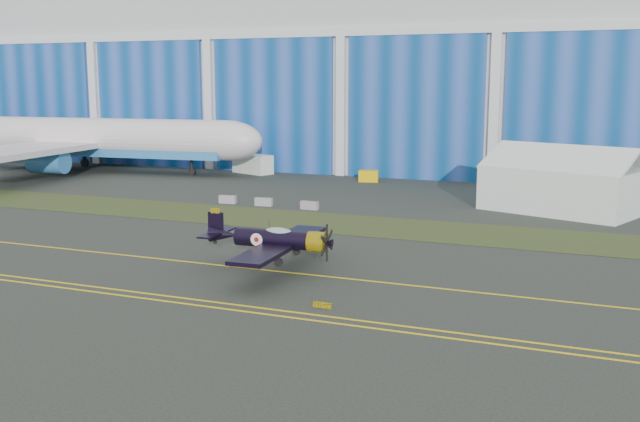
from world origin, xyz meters
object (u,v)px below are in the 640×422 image
at_px(warbird, 273,239).
at_px(jetliner, 81,95).
at_px(tent, 566,177).
at_px(tug, 369,176).
at_px(shipping_container, 253,164).

xyz_separation_m(warbird, jetliner, (-54.15, 44.72, 9.16)).
height_order(tent, tug, tent).
xyz_separation_m(jetliner, shipping_container, (25.74, 6.86, -10.14)).
bearing_deg(tug, jetliner, 171.70).
xyz_separation_m(warbird, tent, (17.65, 35.18, 1.17)).
relative_size(warbird, jetliner, 0.19).
xyz_separation_m(warbird, shipping_container, (-28.41, 51.58, -0.99)).
distance_m(tent, shipping_container, 48.94).
height_order(warbird, jetliner, jetliner).
distance_m(warbird, tent, 39.38).
relative_size(warbird, shipping_container, 2.10).
distance_m(jetliner, tent, 72.87).
height_order(jetliner, tent, jetliner).
xyz_separation_m(tent, tug, (-26.91, 14.04, -2.80)).
relative_size(tent, shipping_container, 2.79).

